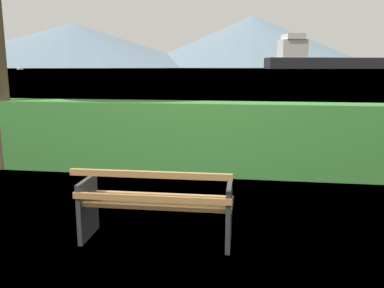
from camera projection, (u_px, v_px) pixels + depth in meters
ground_plane at (158, 240)px, 4.43m from camera, size 1400.00×1400.00×0.00m
water_surface at (250, 69)px, 301.93m from camera, size 620.00×620.00×0.00m
park_bench at (156, 205)px, 4.29m from camera, size 1.66×0.60×0.87m
hedge_row at (194, 138)px, 7.10m from camera, size 13.80×0.64×1.28m
cargo_ship_large at (325, 59)px, 303.56m from camera, size 107.91×42.80×25.50m
sailboat_mid at (20, 69)px, 225.63m from camera, size 6.10×6.65×1.55m
distant_hills at (230, 42)px, 542.84m from camera, size 854.34×416.51×74.27m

